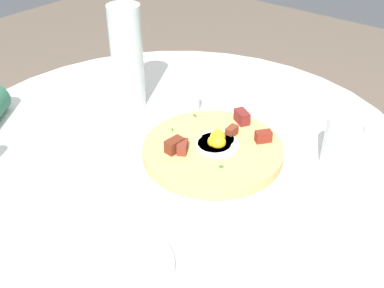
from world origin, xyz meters
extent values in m
cylinder|color=silver|center=(0.00, 0.00, 0.71)|extent=(0.98, 0.98, 0.03)
cylinder|color=#333338|center=(0.00, 0.00, 0.35)|extent=(0.12, 0.12, 0.69)
cylinder|color=white|center=(-0.01, 0.10, 0.73)|extent=(0.30, 0.30, 0.01)
cylinder|color=tan|center=(-0.01, 0.10, 0.75)|extent=(0.27, 0.27, 0.02)
cylinder|color=white|center=(-0.03, 0.09, 0.76)|extent=(0.06, 0.06, 0.01)
sphere|color=yellow|center=(-0.03, 0.09, 0.77)|extent=(0.03, 0.03, 0.03)
cylinder|color=white|center=(-0.01, 0.10, 0.76)|extent=(0.06, 0.06, 0.01)
sphere|color=yellow|center=(-0.01, 0.10, 0.77)|extent=(0.03, 0.03, 0.03)
cylinder|color=white|center=(-0.01, 0.10, 0.76)|extent=(0.08, 0.08, 0.01)
sphere|color=yellow|center=(-0.01, 0.10, 0.77)|extent=(0.03, 0.03, 0.03)
cube|color=maroon|center=(0.05, 0.05, 0.77)|extent=(0.04, 0.02, 0.03)
cube|color=maroon|center=(-0.08, 0.16, 0.77)|extent=(0.04, 0.03, 0.02)
cube|color=maroon|center=(0.04, 0.06, 0.77)|extent=(0.04, 0.03, 0.02)
cube|color=brown|center=(-0.06, 0.10, 0.77)|extent=(0.03, 0.02, 0.02)
cube|color=maroon|center=(-0.11, 0.09, 0.77)|extent=(0.04, 0.04, 0.03)
cube|color=#387F2D|center=(-0.01, 0.09, 0.76)|extent=(0.00, 0.01, 0.00)
cube|color=#387F2D|center=(0.00, 0.00, 0.76)|extent=(0.01, 0.01, 0.00)
cube|color=#387F2D|center=(-0.07, 0.00, 0.76)|extent=(0.01, 0.01, 0.00)
cube|color=#387F2D|center=(0.04, 0.15, 0.76)|extent=(0.01, 0.01, 0.00)
cube|color=#387F2D|center=(0.00, 0.09, 0.76)|extent=(0.01, 0.00, 0.00)
cylinder|color=white|center=(0.30, 0.15, 0.73)|extent=(0.17, 0.17, 0.01)
cube|color=white|center=(-0.33, 0.09, 0.73)|extent=(0.20, 0.21, 0.00)
cube|color=silver|center=(-0.32, 0.09, 0.73)|extent=(0.08, 0.17, 0.00)
cube|color=silver|center=(-0.35, 0.10, 0.73)|extent=(0.08, 0.17, 0.00)
cylinder|color=silver|center=(-0.14, 0.29, 0.78)|extent=(0.07, 0.07, 0.11)
cylinder|color=silver|center=(-0.07, -0.19, 0.84)|extent=(0.07, 0.07, 0.23)
cylinder|color=white|center=(-0.14, -0.06, 0.75)|extent=(0.03, 0.03, 0.05)
camera|label=1|loc=(0.59, 0.53, 1.26)|focal=43.62mm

